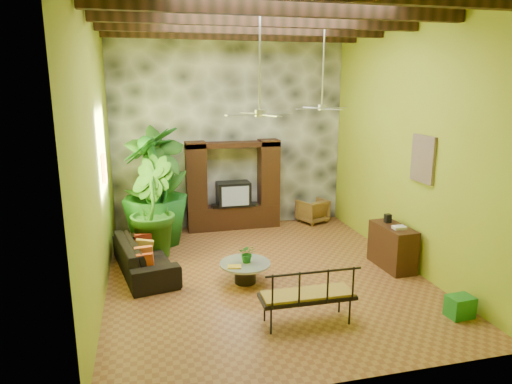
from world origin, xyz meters
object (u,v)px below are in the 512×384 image
object	(u,v)px
wicker_armchair	(312,211)
tall_plant_a	(159,185)
entertainment_center	(233,192)
ceiling_fan_front	(260,101)
coffee_table	(245,270)
sofa	(144,256)
tall_plant_b	(151,208)
ceiling_fan_back	(322,98)
green_bin	(460,307)
tall_plant_c	(155,186)
iron_bench	(309,293)
side_console	(392,247)

from	to	relation	value
wicker_armchair	tall_plant_a	world-z (taller)	tall_plant_a
entertainment_center	wicker_armchair	size ratio (longest dim) A/B	3.40
ceiling_fan_front	coffee_table	world-z (taller)	ceiling_fan_front
entertainment_center	sofa	distance (m)	3.40
wicker_armchair	tall_plant_b	size ratio (longest dim) A/B	0.32
sofa	ceiling_fan_back	bearing A→B (deg)	-94.03
entertainment_center	green_bin	world-z (taller)	entertainment_center
tall_plant_c	green_bin	distance (m)	6.80
green_bin	entertainment_center	bearing A→B (deg)	115.58
tall_plant_a	tall_plant_c	bearing A→B (deg)	-130.94
sofa	wicker_armchair	size ratio (longest dim) A/B	3.27
wicker_armchair	iron_bench	distance (m)	5.56
wicker_armchair	iron_bench	bearing A→B (deg)	46.52
ceiling_fan_back	iron_bench	xyz separation A→B (m)	(-1.43, -3.26, -2.86)
entertainment_center	wicker_armchair	world-z (taller)	entertainment_center
green_bin	tall_plant_a	bearing A→B (deg)	132.56
wicker_armchair	side_console	world-z (taller)	side_console
ceiling_fan_back	tall_plant_b	distance (m)	4.40
ceiling_fan_front	wicker_armchair	world-z (taller)	ceiling_fan_front
wicker_armchair	tall_plant_c	size ratio (longest dim) A/B	0.26
iron_bench	tall_plant_c	bearing A→B (deg)	116.47
tall_plant_a	coffee_table	bearing A→B (deg)	-62.92
side_console	tall_plant_c	bearing A→B (deg)	147.65
sofa	wicker_armchair	world-z (taller)	sofa
tall_plant_a	tall_plant_b	xyz separation A→B (m)	(-0.24, -0.94, -0.28)
ceiling_fan_front	sofa	distance (m)	3.88
ceiling_fan_front	tall_plant_b	bearing A→B (deg)	133.82
side_console	iron_bench	bearing A→B (deg)	-146.45
ceiling_fan_front	iron_bench	world-z (taller)	ceiling_fan_front
sofa	tall_plant_c	xyz separation A→B (m)	(0.31, 1.70, 1.04)
entertainment_center	ceiling_fan_front	xyz separation A→B (m)	(-0.20, -3.54, 2.44)
entertainment_center	iron_bench	bearing A→B (deg)	-88.15
tall_plant_c	green_bin	bearing A→B (deg)	-46.06
entertainment_center	ceiling_fan_back	bearing A→B (deg)	-50.43
entertainment_center	ceiling_fan_back	distance (m)	3.50
side_console	green_bin	distance (m)	2.15
entertainment_center	side_console	xyz separation A→B (m)	(2.65, -3.40, -0.52)
sofa	tall_plant_a	distance (m)	2.14
tall_plant_c	iron_bench	world-z (taller)	tall_plant_c
ceiling_fan_front	tall_plant_c	size ratio (longest dim) A/B	0.67
coffee_table	side_console	bearing A→B (deg)	0.20
ceiling_fan_back	tall_plant_c	bearing A→B (deg)	161.29
ceiling_fan_front	ceiling_fan_back	world-z (taller)	same
wicker_armchair	side_console	xyz separation A→B (m)	(0.46, -3.37, 0.12)
ceiling_fan_back	wicker_armchair	xyz separation A→B (m)	(0.59, 1.91, -3.08)
tall_plant_a	iron_bench	bearing A→B (deg)	-65.95
tall_plant_c	sofa	bearing A→B (deg)	-100.29
side_console	ceiling_fan_front	bearing A→B (deg)	-179.60
side_console	ceiling_fan_back	bearing A→B (deg)	123.31
entertainment_center	tall_plant_b	world-z (taller)	entertainment_center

